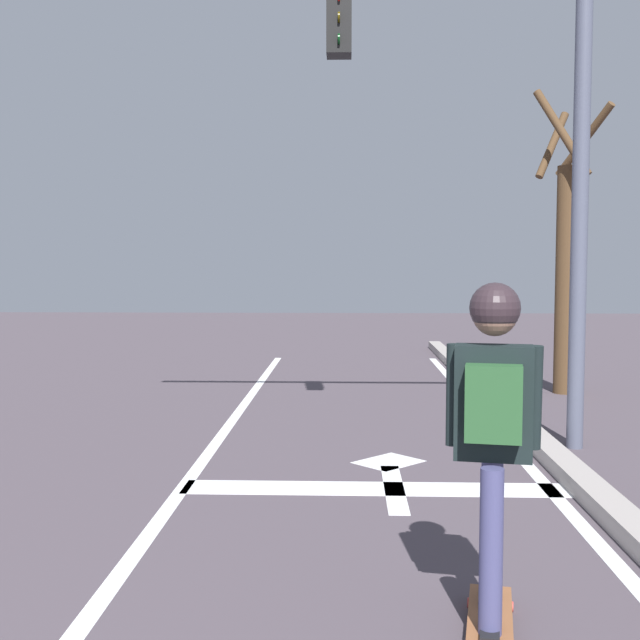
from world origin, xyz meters
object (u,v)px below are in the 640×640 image
roadside_tree (567,263)px  traffic_signal_mast (467,106)px  skater (493,408)px  skateboard (490,619)px

roadside_tree → traffic_signal_mast: bearing=-119.6°
traffic_signal_mast → roadside_tree: bearing=60.4°
skater → traffic_signal_mast: bearing=83.7°
roadside_tree → skateboard: bearing=-107.7°
skateboard → roadside_tree: 7.88m
skateboard → traffic_signal_mast: (0.44, 3.97, 3.26)m
skateboard → roadside_tree: (2.34, 7.32, 1.76)m
skateboard → roadside_tree: roadside_tree is taller
skateboard → traffic_signal_mast: size_ratio=0.16×
skater → roadside_tree: size_ratio=0.39×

